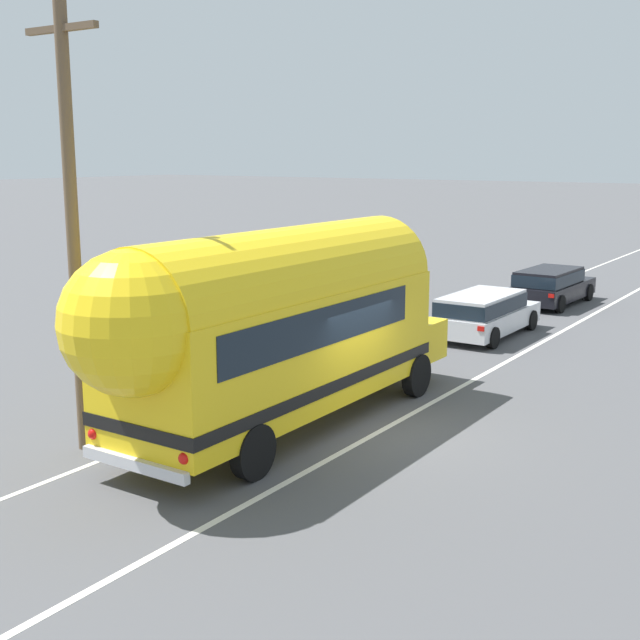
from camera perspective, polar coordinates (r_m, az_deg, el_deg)
The scene contains 6 objects.
ground_plane at distance 17.18m, azimuth 4.16°, elevation -7.59°, with size 300.00×300.00×0.00m, color #4C4C4F.
lane_markings at distance 28.41m, azimuth 13.37°, elevation -0.26°, with size 3.60×80.00×0.01m.
utility_pole at distance 15.93m, azimuth -16.61°, elevation 6.77°, with size 1.80×0.24×8.50m.
painted_bus at distance 16.41m, azimuth -3.33°, elevation -0.13°, with size 2.62×10.64×4.12m.
car_lead at distance 26.06m, azimuth 11.16°, elevation 0.58°, with size 1.94×4.58×1.37m.
car_second at distance 32.17m, azimuth 15.51°, elevation 2.38°, with size 2.02×4.61×1.37m.
Camera 1 is at (7.98, -14.16, 5.56)m, focal length 46.78 mm.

